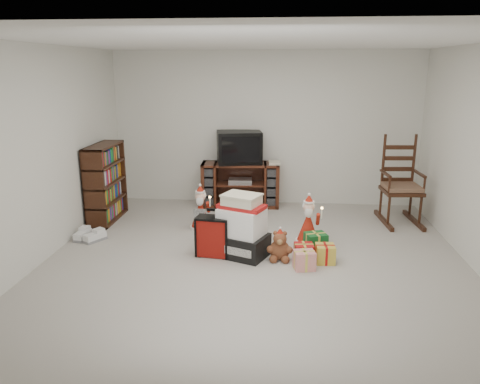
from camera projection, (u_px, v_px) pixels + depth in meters
The scene contains 13 objects.
room at pixel (256, 157), 5.27m from camera, with size 5.01×5.01×2.51m.
tv_stand at pixel (240, 184), 7.70m from camera, with size 1.28×0.53×0.72m.
bookshelf at pixel (106, 184), 6.94m from camera, with size 0.31×0.93×1.14m.
rocking_chair at pixel (400, 192), 6.90m from camera, with size 0.61×0.92×1.33m.
gift_pile at pixel (242, 230), 5.65m from camera, with size 0.73×0.64×0.76m.
red_suitcase at pixel (213, 236), 5.66m from camera, with size 0.40×0.25×0.58m.
stocking at pixel (242, 229), 5.78m from camera, with size 0.27×0.12×0.58m, color #0C6C15, non-canonical shape.
teddy_bear at pixel (280, 247), 5.57m from camera, with size 0.24×0.21×0.36m.
santa_figurine at pixel (308, 224), 6.08m from camera, with size 0.32×0.31×0.66m.
mrs_claus_figurine at pixel (201, 212), 6.62m from camera, with size 0.31×0.30×0.64m.
sneaker_pair at pixel (89, 236), 6.23m from camera, with size 0.41×0.33×0.11m.
gift_cluster at pixel (311, 250), 5.59m from camera, with size 0.51×0.79×0.24m.
crt_television at pixel (239, 147), 7.55m from camera, with size 0.78×0.63×0.51m.
Camera 1 is at (0.31, -5.19, 2.25)m, focal length 35.00 mm.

